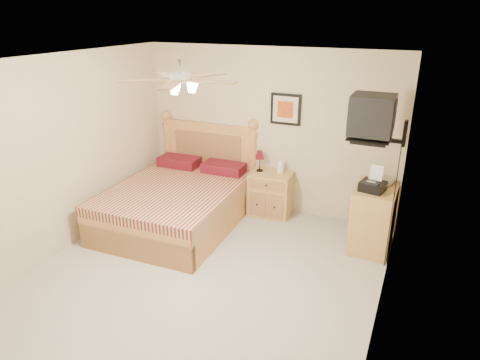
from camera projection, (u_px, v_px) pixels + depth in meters
name	position (u px, v px, depth m)	size (l,w,h in m)	color
floor	(199.00, 279.00, 5.07)	(4.50, 4.50, 0.00)	#ACA79B
ceiling	(190.00, 62.00, 4.15)	(4.00, 4.50, 0.04)	white
wall_back	(268.00, 131.00, 6.52)	(4.00, 0.04, 2.50)	beige
wall_front	(19.00, 302.00, 2.70)	(4.00, 0.04, 2.50)	beige
wall_left	(56.00, 157.00, 5.36)	(0.04, 4.50, 2.50)	beige
wall_right	(389.00, 215.00, 3.85)	(0.04, 4.50, 2.50)	beige
bed	(175.00, 179.00, 6.13)	(1.68, 2.20, 1.43)	#BC7D3C
nightstand	(271.00, 194.00, 6.59)	(0.63, 0.47, 0.68)	tan
table_lamp	(260.00, 161.00, 6.49)	(0.18, 0.18, 0.32)	#5B0A15
lotion_bottle	(281.00, 166.00, 6.41)	(0.09, 0.09, 0.24)	white
framed_picture	(286.00, 109.00, 6.26)	(0.46, 0.04, 0.46)	black
dresser	(373.00, 218.00, 5.61)	(0.51, 0.73, 0.86)	tan
fax_machine	(373.00, 179.00, 5.30)	(0.29, 0.31, 0.31)	black
magazine_lower	(379.00, 181.00, 5.64)	(0.20, 0.27, 0.03)	beige
magazine_upper	(381.00, 178.00, 5.65)	(0.19, 0.26, 0.02)	gray
wall_tv	(385.00, 119.00, 4.88)	(0.56, 0.46, 0.58)	black
ceiling_fan	(180.00, 79.00, 4.03)	(1.14, 1.14, 0.28)	white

